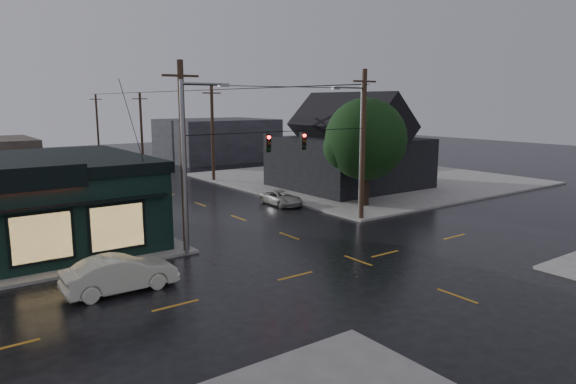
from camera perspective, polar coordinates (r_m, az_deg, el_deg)
ground_plane at (r=26.81m, az=7.76°, el=-7.56°), size 160.00×160.00×0.00m
sidewalk_ne at (r=54.44m, az=8.48°, el=1.52°), size 28.00×28.00×0.15m
ne_building at (r=48.36m, az=6.86°, el=5.74°), size 12.60×11.60×8.75m
corner_tree at (r=39.46m, az=8.64°, el=5.80°), size 6.24×6.24×8.20m
utility_pole_nw at (r=28.48m, az=-11.19°, el=-6.60°), size 2.00×0.32×10.15m
utility_pole_ne at (r=35.68m, az=8.12°, el=-3.11°), size 2.00×0.32×10.15m
utility_pole_far_a at (r=52.96m, az=-8.25°, el=1.21°), size 2.00×0.32×9.65m
utility_pole_far_b at (r=71.13m, az=-15.81°, el=3.19°), size 2.00×0.32×9.15m
utility_pole_far_c at (r=90.08m, az=-20.25°, el=4.32°), size 2.00×0.32×9.15m
span_signal_assembly at (r=30.72m, az=-0.28°, el=5.63°), size 13.00×0.48×1.23m
streetlight_nw at (r=27.75m, az=-11.14°, el=-7.04°), size 5.40×0.30×9.15m
streetlight_ne at (r=36.51m, az=7.92°, el=-2.80°), size 5.40×0.30×9.15m
bg_building_east at (r=72.00m, az=-7.94°, el=5.79°), size 14.00×12.00×5.60m
sedan_cream at (r=23.38m, az=-18.14°, el=-8.62°), size 4.79×1.72×1.57m
suv_silver at (r=40.29m, az=-0.75°, el=-0.66°), size 1.98×4.13×1.14m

